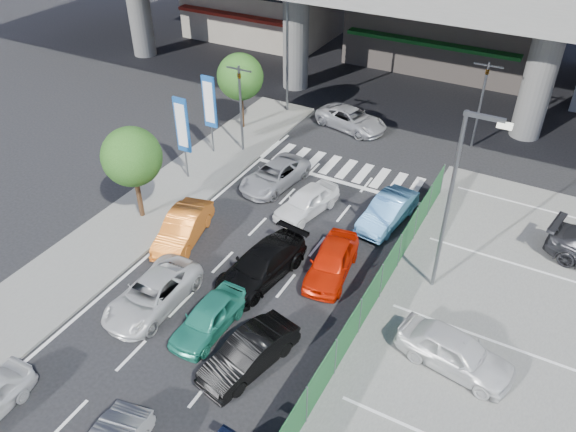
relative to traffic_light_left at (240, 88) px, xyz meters
The scene contains 24 objects.
ground 14.07m from the traffic_light_left, 62.68° to the right, with size 120.00×120.00×0.00m, color black.
parking_lot 20.28m from the traffic_light_left, 30.17° to the right, with size 12.00×28.00×0.06m, color #5B5B59.
sidewalk_left 8.93m from the traffic_light_left, 95.71° to the right, with size 4.00×30.00×0.12m, color #5B5B59.
fence_run 16.20m from the traffic_light_left, 43.73° to the right, with size 0.16×22.00×1.80m, color #1C5227, non-canonical shape.
traffic_light_left is the anchor object (origin of this frame).
traffic_light_right 13.63m from the traffic_light_left, 30.89° to the left, with size 1.60×1.24×5.20m.
street_lamp_right 14.68m from the traffic_light_left, 24.16° to the right, with size 1.65×0.22×8.00m.
street_lamp_left 6.06m from the traffic_light_left, 91.20° to the left, with size 1.65×0.22×8.00m.
signboard_near 4.22m from the traffic_light_left, 104.02° to the right, with size 0.80×0.14×4.70m.
signboard_far 1.93m from the traffic_light_left, 144.30° to the right, with size 0.80×0.14×4.70m.
tree_near 8.06m from the traffic_light_left, 95.71° to the right, with size 2.80×2.80×4.80m.
tree_far 3.02m from the traffic_light_left, 122.62° to the left, with size 2.80×2.80×4.80m.
sedan_white_mid_left 13.49m from the traffic_light_left, 73.68° to the right, with size 2.10×4.55×1.26m, color silver.
taxi_teal_mid 14.45m from the traffic_light_left, 62.99° to the right, with size 1.49×3.70×1.26m, color #24856E.
hatch_black_mid_right 16.22m from the traffic_light_left, 56.90° to the right, with size 1.39×4.00×1.32m, color black.
taxi_orange_left 9.35m from the traffic_light_left, 75.91° to the right, with size 1.46×4.19×1.38m, color orange.
sedan_black_mid 11.63m from the traffic_light_left, 53.62° to the right, with size 1.93×4.76×1.38m, color black.
taxi_orange_right 12.19m from the traffic_light_left, 38.91° to the right, with size 1.63×4.05×1.38m, color red.
wagon_silver_front_left 5.36m from the traffic_light_left, 33.93° to the right, with size 2.02×4.38×1.22m, color gray.
sedan_white_front_mid 7.92m from the traffic_light_left, 31.77° to the right, with size 1.55×3.85×1.31m, color white.
kei_truck_front_right 10.80m from the traffic_light_left, 15.26° to the right, with size 1.43×4.09×1.35m, color #5495D6.
crossing_wagon_silver 7.96m from the traffic_light_left, 52.29° to the left, with size 2.12×4.60×1.28m, color #96979E.
parked_sedan_white 18.28m from the traffic_light_left, 33.12° to the right, with size 1.68×4.17×1.42m, color silver.
traffic_cone 16.68m from the traffic_light_left, 33.49° to the right, with size 0.39×0.39×0.76m, color #F2450D.
Camera 1 is at (10.02, -12.31, 16.20)m, focal length 35.00 mm.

